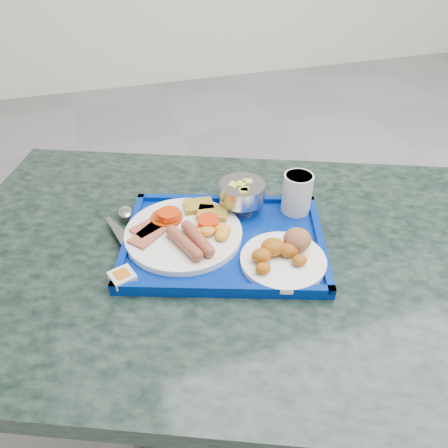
% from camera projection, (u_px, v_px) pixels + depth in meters
% --- Properties ---
extents(table, '(1.34, 1.14, 0.71)m').
position_uv_depth(table, '(224.00, 311.00, 0.99)').
color(table, slate).
rests_on(table, floor).
extents(tray, '(0.47, 0.40, 0.02)m').
position_uv_depth(tray, '(224.00, 242.00, 0.88)').
color(tray, navy).
rests_on(tray, table).
extents(main_plate, '(0.24, 0.24, 0.04)m').
position_uv_depth(main_plate, '(186.00, 231.00, 0.88)').
color(main_plate, white).
rests_on(main_plate, tray).
extents(bread_plate, '(0.16, 0.16, 0.05)m').
position_uv_depth(bread_plate, '(284.00, 254.00, 0.82)').
color(bread_plate, white).
rests_on(bread_plate, tray).
extents(fruit_bowl, '(0.10, 0.10, 0.07)m').
position_uv_depth(fruit_bowl, '(242.00, 193.00, 0.93)').
color(fruit_bowl, '#AEAEB0').
rests_on(fruit_bowl, tray).
extents(juice_cup, '(0.06, 0.06, 0.09)m').
position_uv_depth(juice_cup, '(297.00, 192.00, 0.93)').
color(juice_cup, silver).
rests_on(juice_cup, tray).
extents(spoon, '(0.06, 0.18, 0.01)m').
position_uv_depth(spoon, '(124.00, 219.00, 0.93)').
color(spoon, '#AEAEB0').
rests_on(spoon, tray).
extents(knife, '(0.07, 0.15, 0.00)m').
position_uv_depth(knife, '(126.00, 236.00, 0.88)').
color(knife, '#AEAEB0').
rests_on(knife, tray).
extents(jam_packet, '(0.05, 0.05, 0.02)m').
position_uv_depth(jam_packet, '(122.00, 277.00, 0.78)').
color(jam_packet, white).
rests_on(jam_packet, tray).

